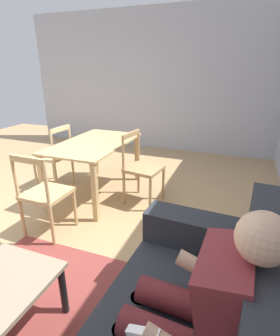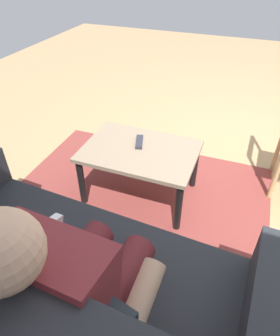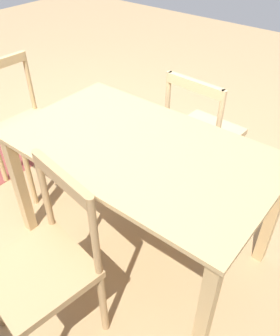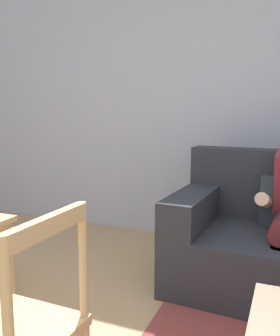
# 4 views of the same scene
# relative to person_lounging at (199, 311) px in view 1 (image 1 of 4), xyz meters

# --- Properties ---
(ground_plane) EXTENTS (9.15, 9.15, 0.00)m
(ground_plane) POSITION_rel_person_lounging_xyz_m (-0.92, -1.86, -0.60)
(ground_plane) COLOR tan
(wall_side) EXTENTS (0.12, 5.40, 2.79)m
(wall_side) POSITION_rel_person_lounging_xyz_m (-4.49, -1.86, 0.80)
(wall_side) COLOR #ABB0BE
(wall_side) RESTS_ON ground_plane
(person_lounging) EXTENTS (0.61, 0.87, 1.17)m
(person_lounging) POSITION_rel_person_lounging_xyz_m (0.00, 0.00, 0.00)
(person_lounging) COLOR maroon
(person_lounging) RESTS_ON ground_plane
(dining_table) EXTENTS (1.39, 0.82, 0.75)m
(dining_table) POSITION_rel_person_lounging_xyz_m (-1.97, -1.71, 0.03)
(dining_table) COLOR tan
(dining_table) RESTS_ON ground_plane
(dining_chair_near_wall) EXTENTS (0.48, 0.48, 0.92)m
(dining_chair_near_wall) POSITION_rel_person_lounging_xyz_m (-1.98, -1.03, -0.14)
(dining_chair_near_wall) COLOR tan
(dining_chair_near_wall) RESTS_ON ground_plane
(dining_chair_facing_couch) EXTENTS (0.43, 0.43, 0.91)m
(dining_chair_facing_couch) POSITION_rel_person_lounging_xyz_m (-0.95, -1.71, -0.14)
(dining_chair_facing_couch) COLOR tan
(dining_chair_facing_couch) RESTS_ON ground_plane
(dining_chair_by_doorway) EXTENTS (0.44, 0.44, 0.91)m
(dining_chair_by_doorway) POSITION_rel_person_lounging_xyz_m (-1.97, -2.39, -0.13)
(dining_chair_by_doorway) COLOR #D1B27F
(dining_chair_by_doorway) RESTS_ON ground_plane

